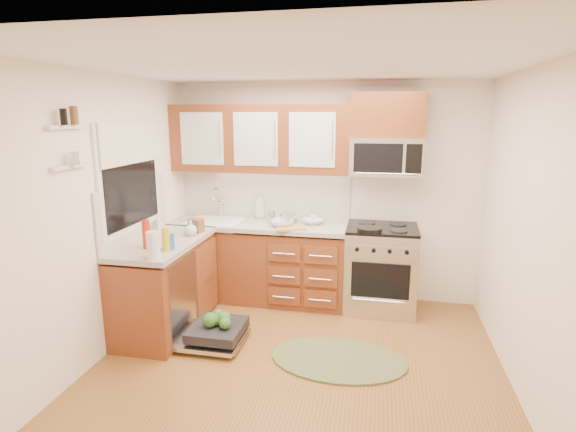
% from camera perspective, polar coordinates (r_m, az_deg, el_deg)
% --- Properties ---
extents(floor, '(3.50, 3.50, 0.00)m').
position_cam_1_polar(floor, '(4.07, 1.06, -18.96)').
color(floor, brown).
rests_on(floor, ground).
extents(ceiling, '(3.50, 3.50, 0.00)m').
position_cam_1_polar(ceiling, '(3.48, 1.23, 18.67)').
color(ceiling, white).
rests_on(ceiling, ground).
extents(wall_back, '(3.50, 0.04, 2.50)m').
position_cam_1_polar(wall_back, '(5.27, 4.65, 2.99)').
color(wall_back, white).
rests_on(wall_back, ground).
extents(wall_front, '(3.50, 0.04, 2.50)m').
position_cam_1_polar(wall_front, '(1.98, -8.51, -14.12)').
color(wall_front, white).
rests_on(wall_front, ground).
extents(wall_left, '(0.04, 3.50, 2.50)m').
position_cam_1_polar(wall_left, '(4.25, -22.73, -0.35)').
color(wall_left, white).
rests_on(wall_left, ground).
extents(wall_right, '(0.04, 3.50, 2.50)m').
position_cam_1_polar(wall_right, '(3.69, 28.94, -2.85)').
color(wall_right, white).
rests_on(wall_right, ground).
extents(base_cabinet_back, '(2.05, 0.60, 0.85)m').
position_cam_1_polar(base_cabinet_back, '(5.33, -3.73, -6.06)').
color(base_cabinet_back, brown).
rests_on(base_cabinet_back, ground).
extents(base_cabinet_left, '(0.60, 1.25, 0.85)m').
position_cam_1_polar(base_cabinet_left, '(4.77, -15.28, -8.81)').
color(base_cabinet_left, brown).
rests_on(base_cabinet_left, ground).
extents(countertop_back, '(2.07, 0.64, 0.05)m').
position_cam_1_polar(countertop_back, '(5.18, -3.83, -1.12)').
color(countertop_back, '#AAA49B').
rests_on(countertop_back, base_cabinet_back).
extents(countertop_left, '(0.64, 1.27, 0.05)m').
position_cam_1_polar(countertop_left, '(4.61, -15.52, -3.32)').
color(countertop_left, '#AAA49B').
rests_on(countertop_left, base_cabinet_left).
extents(backsplash_back, '(2.05, 0.02, 0.57)m').
position_cam_1_polar(backsplash_back, '(5.40, -3.04, 2.82)').
color(backsplash_back, beige).
rests_on(backsplash_back, ground).
extents(backsplash_left, '(0.02, 1.25, 0.57)m').
position_cam_1_polar(backsplash_left, '(4.68, -18.96, 0.59)').
color(backsplash_left, beige).
rests_on(backsplash_left, ground).
extents(upper_cabinets, '(2.05, 0.35, 0.75)m').
position_cam_1_polar(upper_cabinets, '(5.17, -3.59, 9.79)').
color(upper_cabinets, brown).
rests_on(upper_cabinets, ground).
extents(cabinet_over_mw, '(0.76, 0.35, 0.47)m').
position_cam_1_polar(cabinet_over_mw, '(4.98, 12.55, 12.40)').
color(cabinet_over_mw, brown).
rests_on(cabinet_over_mw, ground).
extents(range, '(0.76, 0.64, 0.95)m').
position_cam_1_polar(range, '(5.11, 11.66, -6.52)').
color(range, silver).
rests_on(range, ground).
extents(microwave, '(0.76, 0.38, 0.40)m').
position_cam_1_polar(microwave, '(4.97, 12.31, 7.39)').
color(microwave, silver).
rests_on(microwave, ground).
extents(sink, '(0.62, 0.50, 0.26)m').
position_cam_1_polar(sink, '(5.35, -9.30, -1.92)').
color(sink, white).
rests_on(sink, ground).
extents(dishwasher, '(0.70, 0.60, 0.20)m').
position_cam_1_polar(dishwasher, '(4.49, -9.41, -14.48)').
color(dishwasher, silver).
rests_on(dishwasher, ground).
extents(window, '(0.03, 1.05, 1.05)m').
position_cam_1_polar(window, '(4.61, -19.42, 4.66)').
color(window, white).
rests_on(window, ground).
extents(window_blind, '(0.02, 0.96, 0.40)m').
position_cam_1_polar(window_blind, '(4.56, -19.46, 8.77)').
color(window_blind, white).
rests_on(window_blind, ground).
extents(shelf_upper, '(0.04, 0.40, 0.03)m').
position_cam_1_polar(shelf_upper, '(3.86, -26.33, 10.11)').
color(shelf_upper, white).
rests_on(shelf_upper, ground).
extents(shelf_lower, '(0.04, 0.40, 0.03)m').
position_cam_1_polar(shelf_lower, '(3.88, -25.89, 5.69)').
color(shelf_lower, white).
rests_on(shelf_lower, ground).
extents(rug, '(1.38, 1.09, 0.02)m').
position_cam_1_polar(rug, '(4.23, 6.44, -17.61)').
color(rug, '#646D3E').
rests_on(rug, ground).
extents(skillet, '(0.32, 0.32, 0.05)m').
position_cam_1_polar(skillet, '(4.73, 10.31, -1.73)').
color(skillet, black).
rests_on(skillet, range).
extents(stock_pot, '(0.23, 0.23, 0.12)m').
position_cam_1_polar(stock_pot, '(5.12, 0.06, -0.28)').
color(stock_pot, silver).
rests_on(stock_pot, countertop_back).
extents(cutting_board, '(0.36, 0.31, 0.02)m').
position_cam_1_polar(cutting_board, '(4.87, 0.30, -1.56)').
color(cutting_board, tan).
rests_on(cutting_board, countertop_back).
extents(canister, '(0.10, 0.10, 0.14)m').
position_cam_1_polar(canister, '(5.14, -2.16, -0.10)').
color(canister, silver).
rests_on(canister, countertop_back).
extents(paper_towel_roll, '(0.14, 0.14, 0.24)m').
position_cam_1_polar(paper_towel_roll, '(4.03, -16.74, -3.58)').
color(paper_towel_roll, white).
rests_on(paper_towel_roll, countertop_left).
extents(mustard_bottle, '(0.09, 0.09, 0.22)m').
position_cam_1_polar(mustard_bottle, '(4.23, -15.22, -2.86)').
color(mustard_bottle, gold).
rests_on(mustard_bottle, countertop_left).
extents(red_bottle, '(0.09, 0.09, 0.27)m').
position_cam_1_polar(red_bottle, '(4.35, -17.54, -2.24)').
color(red_bottle, red).
rests_on(red_bottle, countertop_left).
extents(wooden_box, '(0.17, 0.14, 0.14)m').
position_cam_1_polar(wooden_box, '(4.84, -11.58, -1.19)').
color(wooden_box, brown).
rests_on(wooden_box, countertop_left).
extents(blue_carton, '(0.11, 0.08, 0.15)m').
position_cam_1_polar(blue_carton, '(4.27, -14.95, -3.14)').
color(blue_carton, '#255BAF').
rests_on(blue_carton, countertop_left).
extents(bowl_a, '(0.28, 0.28, 0.06)m').
position_cam_1_polar(bowl_a, '(5.11, 3.15, -0.71)').
color(bowl_a, '#999999').
rests_on(bowl_a, countertop_back).
extents(bowl_b, '(0.32, 0.32, 0.08)m').
position_cam_1_polar(bowl_b, '(4.97, -0.80, -0.92)').
color(bowl_b, '#999999').
rests_on(bowl_b, countertop_back).
extents(cup, '(0.14, 0.14, 0.09)m').
position_cam_1_polar(cup, '(5.24, 3.27, -0.17)').
color(cup, '#999999').
rests_on(cup, countertop_back).
extents(soap_bottle_a, '(0.16, 0.16, 0.32)m').
position_cam_1_polar(soap_bottle_a, '(5.38, -3.60, 1.42)').
color(soap_bottle_a, '#999999').
rests_on(soap_bottle_a, countertop_back).
extents(soap_bottle_b, '(0.11, 0.12, 0.20)m').
position_cam_1_polar(soap_bottle_b, '(4.88, -16.18, -1.00)').
color(soap_bottle_b, '#999999').
rests_on(soap_bottle_b, countertop_left).
extents(soap_bottle_c, '(0.16, 0.16, 0.16)m').
position_cam_1_polar(soap_bottle_c, '(4.71, -12.26, -1.50)').
color(soap_bottle_c, '#999999').
rests_on(soap_bottle_c, countertop_left).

